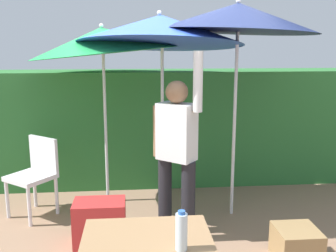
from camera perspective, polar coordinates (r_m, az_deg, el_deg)
name	(u,v)px	position (r m, az deg, el deg)	size (l,w,h in m)	color
ground_plane	(171,237)	(4.20, 0.37, -15.73)	(24.00, 24.00, 0.00)	#937056
hedge_row	(159,127)	(5.54, -1.27, -0.14)	(8.00, 0.70, 1.58)	#2D7033
umbrella_rainbow	(102,41)	(4.70, -9.49, 12.05)	(1.73, 1.72, 2.23)	silver
umbrella_orange	(238,18)	(4.36, 10.08, 15.17)	(1.71, 1.70, 2.41)	silver
umbrella_yellow	(161,30)	(4.46, -1.06, 13.73)	(1.86, 1.86, 2.36)	silver
person_vendor	(177,148)	(3.88, 1.26, -3.23)	(0.48, 0.42, 1.88)	black
chair_plastic	(36,172)	(4.77, -18.60, -6.27)	(0.62, 0.62, 0.89)	silver
cooler_box	(100,222)	(4.04, -9.84, -13.58)	(0.50, 0.32, 0.44)	red
crate_cardboard	(296,244)	(3.93, 18.07, -15.95)	(0.38, 0.39, 0.30)	#9E7A4C
bottle_water	(181,231)	(2.33, 1.96, -14.98)	(0.07, 0.07, 0.24)	silver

